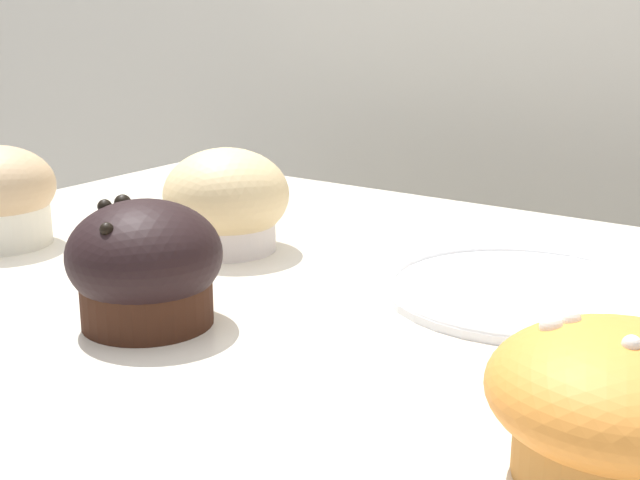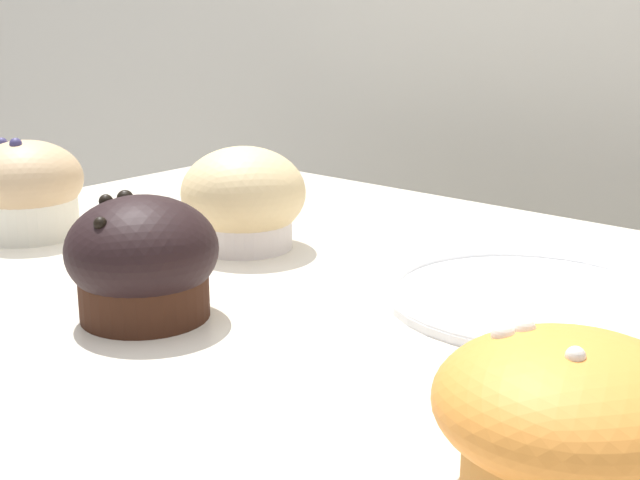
{
  "view_description": "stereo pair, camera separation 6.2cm",
  "coord_description": "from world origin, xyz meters",
  "px_view_note": "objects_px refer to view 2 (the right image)",
  "views": [
    {
      "loc": [
        0.29,
        -0.51,
        1.17
      ],
      "look_at": [
        -0.05,
        -0.02,
        1.0
      ],
      "focal_mm": 50.0,
      "sensor_mm": 36.0,
      "label": 1
    },
    {
      "loc": [
        0.34,
        -0.47,
        1.17
      ],
      "look_at": [
        -0.05,
        -0.02,
        1.0
      ],
      "focal_mm": 50.0,
      "sensor_mm": 36.0,
      "label": 2
    }
  ],
  "objects_px": {
    "muffin_back_left": "(27,189)",
    "muffin_front_center": "(244,200)",
    "serving_plate": "(529,296)",
    "muffin_front_left": "(143,261)",
    "muffin_front_right": "(569,417)"
  },
  "relations": [
    {
      "from": "muffin_back_left",
      "to": "muffin_front_center",
      "type": "bearing_deg",
      "value": 29.53
    },
    {
      "from": "muffin_front_center",
      "to": "muffin_front_left",
      "type": "bearing_deg",
      "value": -66.98
    },
    {
      "from": "muffin_front_center",
      "to": "muffin_front_left",
      "type": "relative_size",
      "value": 1.04
    },
    {
      "from": "muffin_back_left",
      "to": "muffin_front_left",
      "type": "bearing_deg",
      "value": -14.78
    },
    {
      "from": "serving_plate",
      "to": "muffin_front_left",
      "type": "bearing_deg",
      "value": -133.39
    },
    {
      "from": "muffin_front_center",
      "to": "muffin_back_left",
      "type": "xyz_separation_m",
      "value": [
        -0.17,
        -0.1,
        0.0
      ]
    },
    {
      "from": "muffin_back_left",
      "to": "muffin_front_right",
      "type": "height_order",
      "value": "muffin_back_left"
    },
    {
      "from": "muffin_front_right",
      "to": "muffin_front_center",
      "type": "bearing_deg",
      "value": 154.61
    },
    {
      "from": "muffin_front_left",
      "to": "serving_plate",
      "type": "height_order",
      "value": "muffin_front_left"
    },
    {
      "from": "muffin_front_center",
      "to": "serving_plate",
      "type": "bearing_deg",
      "value": 7.16
    },
    {
      "from": "muffin_front_center",
      "to": "muffin_back_left",
      "type": "bearing_deg",
      "value": -150.47
    },
    {
      "from": "muffin_front_center",
      "to": "serving_plate",
      "type": "distance_m",
      "value": 0.26
    },
    {
      "from": "muffin_back_left",
      "to": "muffin_front_right",
      "type": "relative_size",
      "value": 0.84
    },
    {
      "from": "muffin_back_left",
      "to": "muffin_front_left",
      "type": "height_order",
      "value": "muffin_back_left"
    },
    {
      "from": "muffin_front_center",
      "to": "muffin_front_right",
      "type": "height_order",
      "value": "muffin_front_center"
    }
  ]
}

